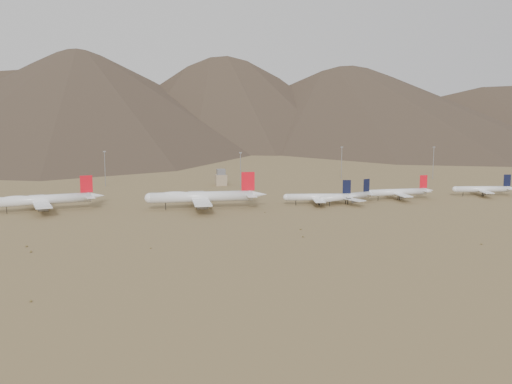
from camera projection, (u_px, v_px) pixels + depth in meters
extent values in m
plane|color=olive|center=(201.00, 216.00, 348.48)|extent=(3000.00, 3000.00, 0.00)
cylinder|color=white|center=(42.00, 200.00, 362.71)|extent=(54.10, 15.96, 5.58)
cone|color=white|center=(96.00, 196.00, 374.46)|extent=(10.52, 6.82, 5.03)
cube|color=white|center=(40.00, 201.00, 362.41)|extent=(18.09, 50.27, 0.70)
cube|color=white|center=(89.00, 196.00, 372.75)|extent=(8.42, 19.41, 0.34)
cube|color=red|center=(86.00, 184.00, 371.28)|extent=(6.99, 1.86, 9.91)
cylinder|color=black|center=(7.00, 210.00, 356.01)|extent=(0.36, 0.36, 3.78)
cylinder|color=black|center=(44.00, 207.00, 365.08)|extent=(0.45, 0.45, 3.78)
cylinder|color=black|center=(45.00, 208.00, 362.54)|extent=(0.45, 0.45, 3.78)
ellipsoid|color=white|center=(15.00, 199.00, 357.00)|extent=(17.78, 7.46, 3.35)
cylinder|color=slate|center=(39.00, 201.00, 371.61)|extent=(5.79, 3.51, 2.51)
cylinder|color=slate|center=(42.00, 207.00, 353.60)|extent=(5.79, 3.51, 2.51)
cylinder|color=slate|center=(37.00, 199.00, 379.72)|extent=(5.79, 3.51, 2.51)
cylinder|color=slate|center=(43.00, 209.00, 345.50)|extent=(5.79, 3.51, 2.51)
cylinder|color=white|center=(202.00, 197.00, 369.87)|extent=(59.26, 8.52, 6.10)
sphere|color=white|center=(150.00, 198.00, 364.94)|extent=(5.98, 5.98, 5.98)
cone|color=white|center=(258.00, 195.00, 375.32)|extent=(10.85, 5.92, 5.49)
cube|color=white|center=(200.00, 198.00, 369.80)|extent=(11.66, 54.48, 0.76)
cube|color=white|center=(250.00, 195.00, 374.51)|extent=(6.15, 20.77, 0.37)
cube|color=red|center=(248.00, 181.00, 373.16)|extent=(7.69, 0.86, 10.83)
cylinder|color=black|center=(166.00, 207.00, 367.17)|extent=(0.39, 0.39, 4.13)
cylinder|color=black|center=(203.00, 205.00, 372.30)|extent=(0.49, 0.49, 4.13)
cylinder|color=black|center=(204.00, 206.00, 369.33)|extent=(0.49, 0.49, 4.13)
ellipsoid|color=white|center=(175.00, 195.00, 367.06)|extent=(19.07, 5.35, 3.66)
cylinder|color=slate|center=(198.00, 198.00, 380.58)|extent=(6.01, 2.99, 2.75)
cylinder|color=slate|center=(201.00, 204.00, 359.47)|extent=(6.01, 2.99, 2.75)
cylinder|color=slate|center=(197.00, 196.00, 390.09)|extent=(6.01, 2.99, 2.75)
cylinder|color=slate|center=(203.00, 207.00, 349.97)|extent=(6.01, 2.99, 2.75)
cylinder|color=white|center=(318.00, 197.00, 384.22)|extent=(37.97, 9.98, 4.10)
sphere|color=white|center=(286.00, 197.00, 383.23)|extent=(4.02, 4.02, 4.02)
cone|color=white|center=(353.00, 196.00, 385.28)|extent=(7.30, 4.71, 3.69)
cube|color=white|center=(317.00, 198.00, 384.27)|extent=(11.05, 32.94, 0.51)
cube|color=white|center=(348.00, 196.00, 385.11)|extent=(5.29, 12.69, 0.25)
cube|color=black|center=(347.00, 187.00, 384.24)|extent=(4.91, 1.14, 8.10)
cylinder|color=black|center=(296.00, 203.00, 384.03)|extent=(0.43, 0.43, 2.81)
cylinder|color=black|center=(319.00, 202.00, 385.78)|extent=(0.54, 0.54, 2.81)
cylinder|color=black|center=(319.00, 203.00, 383.75)|extent=(0.54, 0.54, 2.81)
cylinder|color=slate|center=(314.00, 197.00, 393.38)|extent=(4.02, 2.42, 1.85)
cylinder|color=slate|center=(319.00, 202.00, 375.46)|extent=(4.02, 2.42, 1.85)
cylinder|color=white|center=(346.00, 197.00, 386.71)|extent=(35.09, 16.65, 3.92)
sphere|color=white|center=(323.00, 199.00, 376.94)|extent=(3.84, 3.84, 3.84)
cone|color=white|center=(371.00, 194.00, 397.60)|extent=(7.33, 5.63, 3.53)
cube|color=white|center=(345.00, 198.00, 386.40)|extent=(16.53, 30.94, 0.49)
cube|color=white|center=(367.00, 194.00, 396.02)|extent=(7.26, 12.14, 0.24)
cube|color=black|center=(367.00, 185.00, 394.84)|extent=(4.50, 2.02, 7.73)
cylinder|color=black|center=(330.00, 204.00, 380.35)|extent=(0.41, 0.41, 2.68)
cylinder|color=black|center=(346.00, 202.00, 388.39)|extent=(0.52, 0.52, 2.68)
cylinder|color=black|center=(348.00, 202.00, 386.77)|extent=(0.52, 0.52, 2.68)
cylinder|color=slate|center=(336.00, 198.00, 393.72)|extent=(4.00, 2.94, 1.76)
cylinder|color=slate|center=(355.00, 201.00, 379.37)|extent=(4.00, 2.94, 1.76)
cylinder|color=white|center=(398.00, 192.00, 403.68)|extent=(38.23, 5.19, 4.14)
sphere|color=white|center=(370.00, 193.00, 399.23)|extent=(4.06, 4.06, 4.06)
cone|color=white|center=(429.00, 190.00, 408.61)|extent=(6.96, 3.91, 3.73)
cube|color=white|center=(397.00, 193.00, 403.59)|extent=(7.00, 32.84, 0.52)
cube|color=white|center=(424.00, 190.00, 407.88)|extent=(3.77, 12.51, 0.25)
cube|color=red|center=(424.00, 182.00, 406.86)|extent=(4.97, 0.51, 8.17)
cylinder|color=black|center=(378.00, 198.00, 401.07)|extent=(0.44, 0.44, 2.83)
cylinder|color=black|center=(398.00, 197.00, 405.36)|extent=(0.54, 0.54, 2.83)
cylinder|color=black|center=(399.00, 198.00, 403.37)|extent=(0.54, 0.54, 2.83)
cylinder|color=slate|center=(390.00, 193.00, 412.54)|extent=(3.86, 1.97, 1.86)
cylinder|color=slate|center=(403.00, 197.00, 394.94)|extent=(3.86, 1.97, 1.86)
cylinder|color=white|center=(482.00, 189.00, 419.18)|extent=(35.80, 9.91, 3.87)
sphere|color=white|center=(455.00, 189.00, 418.50)|extent=(3.79, 3.79, 3.79)
cone|color=white|center=(512.00, 189.00, 419.90)|extent=(6.92, 4.53, 3.48)
cube|color=white|center=(481.00, 190.00, 419.23)|extent=(10.85, 31.09, 0.48)
cube|color=white|center=(508.00, 188.00, 419.77)|extent=(5.15, 11.99, 0.23)
cube|color=black|center=(507.00, 180.00, 418.96)|extent=(4.63, 1.14, 7.64)
cylinder|color=black|center=(463.00, 194.00, 419.18)|extent=(0.41, 0.41, 2.65)
cylinder|color=black|center=(482.00, 194.00, 420.64)|extent=(0.51, 0.51, 2.65)
cylinder|color=black|center=(483.00, 194.00, 418.72)|extent=(0.51, 0.51, 2.65)
cylinder|color=slate|center=(476.00, 190.00, 427.84)|extent=(3.81, 2.33, 1.74)
cylinder|color=slate|center=(486.00, 193.00, 410.92)|extent=(3.81, 2.33, 1.74)
cube|color=#9E886B|center=(221.00, 180.00, 470.19)|extent=(8.00, 8.00, 8.00)
cube|color=slate|center=(221.00, 172.00, 469.31)|extent=(6.00, 6.00, 4.00)
cylinder|color=gray|center=(105.00, 169.00, 464.44)|extent=(0.50, 0.50, 25.00)
cube|color=gray|center=(104.00, 152.00, 462.57)|extent=(2.00, 0.60, 0.80)
cylinder|color=gray|center=(240.00, 171.00, 454.85)|extent=(0.50, 0.50, 25.00)
cube|color=gray|center=(240.00, 153.00, 452.98)|extent=(2.00, 0.60, 0.80)
cylinder|color=gray|center=(342.00, 163.00, 505.56)|extent=(0.50, 0.50, 25.00)
cube|color=gray|center=(342.00, 147.00, 503.69)|extent=(2.00, 0.60, 0.80)
cylinder|color=gray|center=(433.00, 163.00, 506.08)|extent=(0.50, 0.50, 25.00)
cube|color=gray|center=(434.00, 147.00, 504.20)|extent=(2.00, 0.60, 0.80)
ellipsoid|color=brown|center=(31.00, 252.00, 266.84)|extent=(0.99, 0.99, 0.88)
ellipsoid|color=brown|center=(27.00, 246.00, 276.62)|extent=(0.99, 0.99, 0.89)
ellipsoid|color=brown|center=(303.00, 237.00, 295.92)|extent=(0.87, 0.87, 0.68)
ellipsoid|color=brown|center=(265.00, 212.00, 358.72)|extent=(0.54, 0.54, 0.42)
ellipsoid|color=brown|center=(31.00, 301.00, 202.25)|extent=(0.89, 0.89, 0.80)
ellipsoid|color=brown|center=(151.00, 248.00, 273.82)|extent=(0.64, 0.64, 0.54)
ellipsoid|color=brown|center=(301.00, 229.00, 312.78)|extent=(1.03, 1.03, 0.57)
ellipsoid|color=brown|center=(481.00, 244.00, 281.42)|extent=(1.01, 1.01, 0.53)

